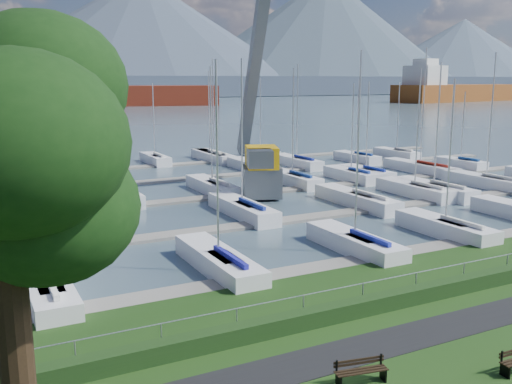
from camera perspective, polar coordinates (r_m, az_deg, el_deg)
path at (r=24.14m, az=16.96°, el=-13.21°), size 160.00×2.00×0.04m
water at (r=279.16m, az=-24.21°, el=8.10°), size 800.00×540.00×0.20m
hedge at (r=25.76m, az=12.93°, el=-10.59°), size 80.00×0.70×0.70m
fence at (r=25.75m, az=12.44°, el=-8.56°), size 80.00×0.04×0.04m
docks at (r=48.26m, az=-7.62°, el=-0.89°), size 90.00×41.60×0.25m
bench_left at (r=19.82m, az=10.43°, el=-17.19°), size 1.85×0.76×0.85m
tree at (r=12.77m, az=-23.73°, el=5.01°), size 7.24×7.80×11.86m
crane at (r=49.70m, az=0.38°, el=6.03°), size 5.94×13.49×22.35m
cargo_ship_mid at (r=235.67m, az=-17.92°, el=9.10°), size 105.17×43.19×21.50m
cargo_ship_east at (r=290.89m, az=19.47°, el=9.34°), size 83.86×29.48×21.50m
sailboat_fleet at (r=49.33m, az=-11.13°, el=5.88°), size 75.07×49.48×13.67m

